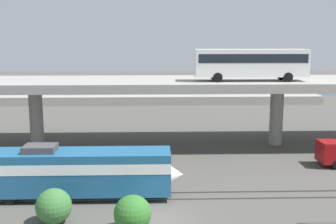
# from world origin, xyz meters

# --- Properties ---
(ground_plane) EXTENTS (260.00, 260.00, 0.00)m
(ground_plane) POSITION_xyz_m (0.00, 0.00, 0.00)
(ground_plane) COLOR #4C4944
(rail_strip_near) EXTENTS (110.00, 0.12, 0.12)m
(rail_strip_near) POSITION_xyz_m (0.00, 3.30, 0.06)
(rail_strip_near) COLOR #59544C
(rail_strip_near) RESTS_ON ground_plane
(rail_strip_far) EXTENTS (110.00, 0.12, 0.12)m
(rail_strip_far) POSITION_xyz_m (0.00, 4.70, 0.06)
(rail_strip_far) COLOR #59544C
(rail_strip_far) RESTS_ON ground_plane
(train_locomotive) EXTENTS (15.68, 3.04, 4.18)m
(train_locomotive) POSITION_xyz_m (-5.73, 4.00, 2.19)
(train_locomotive) COLOR #1E5984
(train_locomotive) RESTS_ON ground_plane
(highway_overpass) EXTENTS (96.00, 10.88, 7.54)m
(highway_overpass) POSITION_xyz_m (0.00, 20.00, 6.85)
(highway_overpass) COLOR gray
(highway_overpass) RESTS_ON ground_plane
(transit_bus_on_overpass) EXTENTS (12.00, 2.68, 3.40)m
(transit_bus_on_overpass) POSITION_xyz_m (10.04, 18.10, 9.60)
(transit_bus_on_overpass) COLOR silver
(transit_bus_on_overpass) RESTS_ON highway_overpass
(pier_parking_lot) EXTENTS (61.31, 12.33, 1.53)m
(pier_parking_lot) POSITION_xyz_m (0.00, 55.00, 0.76)
(pier_parking_lot) COLOR gray
(pier_parking_lot) RESTS_ON ground_plane
(parked_car_0) EXTENTS (4.60, 1.92, 1.50)m
(parked_car_0) POSITION_xyz_m (-15.20, 53.36, 2.30)
(parked_car_0) COLOR #B7B7BC
(parked_car_0) RESTS_ON pier_parking_lot
(parked_car_1) EXTENTS (4.57, 1.87, 1.50)m
(parked_car_1) POSITION_xyz_m (8.30, 53.70, 2.30)
(parked_car_1) COLOR navy
(parked_car_1) RESTS_ON pier_parking_lot
(parked_car_2) EXTENTS (4.40, 1.94, 1.50)m
(parked_car_2) POSITION_xyz_m (-16.70, 56.81, 2.30)
(parked_car_2) COLOR #B7B7BC
(parked_car_2) RESTS_ON pier_parking_lot
(parked_car_3) EXTENTS (4.70, 2.00, 1.50)m
(parked_car_3) POSITION_xyz_m (-24.94, 55.09, 2.30)
(parked_car_3) COLOR silver
(parked_car_3) RESTS_ON pier_parking_lot
(harbor_water) EXTENTS (140.00, 36.00, 0.01)m
(harbor_water) POSITION_xyz_m (0.00, 78.00, 0.00)
(harbor_water) COLOR navy
(harbor_water) RESTS_ON ground_plane
(shrub_left) EXTENTS (2.38, 2.38, 2.38)m
(shrub_left) POSITION_xyz_m (-7.02, -0.60, 1.19)
(shrub_left) COLOR #376E34
(shrub_left) RESTS_ON ground_plane
(shrub_right) EXTENTS (2.39, 2.39, 2.39)m
(shrub_right) POSITION_xyz_m (-1.75, -1.99, 1.19)
(shrub_right) COLOR #307129
(shrub_right) RESTS_ON ground_plane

